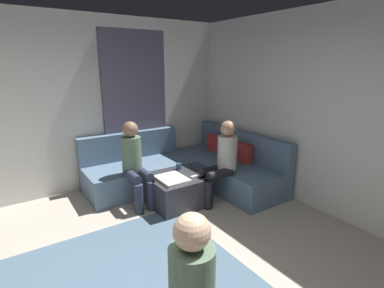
# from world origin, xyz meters

# --- Properties ---
(wall_back) EXTENTS (6.00, 0.12, 2.70)m
(wall_back) POSITION_xyz_m (0.00, 2.94, 1.35)
(wall_back) COLOR silver
(wall_back) RESTS_ON ground_plane
(wall_left) EXTENTS (0.12, 6.00, 2.70)m
(wall_left) POSITION_xyz_m (-2.94, 0.00, 1.35)
(wall_left) COLOR silver
(wall_left) RESTS_ON ground_plane
(curtain_panel) EXTENTS (0.06, 1.10, 2.50)m
(curtain_panel) POSITION_xyz_m (-2.84, 1.30, 1.25)
(curtain_panel) COLOR #595166
(curtain_panel) RESTS_ON ground_plane
(sectional_couch) EXTENTS (2.10, 2.55, 0.87)m
(sectional_couch) POSITION_xyz_m (-2.08, 1.88, 0.28)
(sectional_couch) COLOR slate
(sectional_couch) RESTS_ON ground_plane
(ottoman) EXTENTS (0.76, 0.76, 0.42)m
(ottoman) POSITION_xyz_m (-1.61, 1.34, 0.21)
(ottoman) COLOR #333338
(ottoman) RESTS_ON ground_plane
(folded_blanket) EXTENTS (0.44, 0.36, 0.04)m
(folded_blanket) POSITION_xyz_m (-1.51, 1.22, 0.44)
(folded_blanket) COLOR white
(folded_blanket) RESTS_ON ottoman
(coffee_mug) EXTENTS (0.08, 0.08, 0.10)m
(coffee_mug) POSITION_xyz_m (-1.83, 1.52, 0.47)
(coffee_mug) COLOR #334C72
(coffee_mug) RESTS_ON ottoman
(game_remote) EXTENTS (0.05, 0.15, 0.02)m
(game_remote) POSITION_xyz_m (-1.43, 1.56, 0.43)
(game_remote) COLOR white
(game_remote) RESTS_ON ottoman
(person_on_couch_back) EXTENTS (0.30, 0.60, 1.20)m
(person_on_couch_back) POSITION_xyz_m (-1.31, 1.93, 0.66)
(person_on_couch_back) COLOR black
(person_on_couch_back) RESTS_ON ground_plane
(person_on_couch_side) EXTENTS (0.60, 0.30, 1.20)m
(person_on_couch_side) POSITION_xyz_m (-1.93, 0.86, 0.66)
(person_on_couch_side) COLOR #2D3347
(person_on_couch_side) RESTS_ON ground_plane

